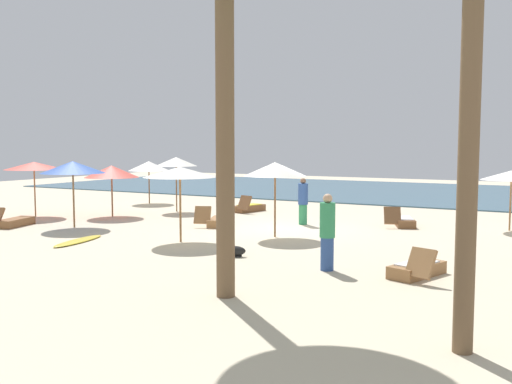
% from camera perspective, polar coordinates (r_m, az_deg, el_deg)
% --- Properties ---
extents(ground_plane, '(60.00, 60.00, 0.00)m').
position_cam_1_polar(ground_plane, '(19.23, 2.80, -3.89)').
color(ground_plane, beige).
extents(ocean_water, '(48.00, 16.00, 0.06)m').
position_cam_1_polar(ocean_water, '(35.20, 15.02, 0.00)').
color(ocean_water, '#3D6075').
rests_on(ocean_water, ground_plane).
extents(umbrella_0, '(2.21, 2.21, 2.32)m').
position_cam_1_polar(umbrella_0, '(20.76, -17.87, 2.37)').
color(umbrella_0, olive).
rests_on(umbrella_0, ground_plane).
extents(umbrella_1, '(2.29, 2.29, 2.20)m').
position_cam_1_polar(umbrella_1, '(24.40, -21.33, 2.46)').
color(umbrella_1, olive).
rests_on(umbrella_1, ground_plane).
extents(umbrella_2, '(2.15, 2.15, 2.05)m').
position_cam_1_polar(umbrella_2, '(23.45, -14.25, 2.00)').
color(umbrella_2, brown).
rests_on(umbrella_2, ground_plane).
extents(umbrella_3, '(1.99, 1.99, 2.06)m').
position_cam_1_polar(umbrella_3, '(28.23, -10.68, 2.57)').
color(umbrella_3, brown).
rests_on(umbrella_3, ground_plane).
extents(umbrella_4, '(1.79, 1.79, 2.34)m').
position_cam_1_polar(umbrella_4, '(24.67, -8.00, 3.02)').
color(umbrella_4, brown).
rests_on(umbrella_4, ground_plane).
extents(umbrella_5, '(1.97, 1.97, 2.03)m').
position_cam_1_polar(umbrella_5, '(20.87, 24.19, 1.53)').
color(umbrella_5, olive).
rests_on(umbrella_5, ground_plane).
extents(umbrella_6, '(2.18, 2.18, 2.24)m').
position_cam_1_polar(umbrella_6, '(17.00, -7.62, 1.98)').
color(umbrella_6, olive).
rests_on(umbrella_6, ground_plane).
extents(umbrella_8, '(1.96, 1.96, 2.35)m').
position_cam_1_polar(umbrella_8, '(17.74, 1.92, 2.29)').
color(umbrella_8, brown).
rests_on(umbrella_8, ground_plane).
extents(lounger_0, '(1.09, 1.74, 0.74)m').
position_cam_1_polar(lounger_0, '(13.13, 15.84, -7.41)').
color(lounger_0, olive).
rests_on(lounger_0, ground_plane).
extents(lounger_1, '(1.15, 1.75, 0.73)m').
position_cam_1_polar(lounger_1, '(20.85, 14.52, -2.86)').
color(lounger_1, brown).
rests_on(lounger_1, ground_plane).
extents(lounger_2, '(0.94, 1.72, 0.75)m').
position_cam_1_polar(lounger_2, '(24.45, -0.73, -1.57)').
color(lounger_2, brown).
rests_on(lounger_2, ground_plane).
extents(lounger_4, '(1.00, 1.76, 0.72)m').
position_cam_1_polar(lounger_4, '(21.88, -23.13, -2.75)').
color(lounger_4, brown).
rests_on(lounger_4, ground_plane).
extents(lounger_5, '(1.16, 1.74, 0.74)m').
position_cam_1_polar(lounger_5, '(20.33, -3.90, -2.92)').
color(lounger_5, olive).
rests_on(lounger_5, ground_plane).
extents(person_1, '(0.41, 0.41, 1.68)m').
position_cam_1_polar(person_1, '(20.64, 4.73, -0.93)').
color(person_1, '#338C59').
rests_on(person_1, ground_plane).
extents(person_3, '(0.50, 0.50, 1.78)m').
position_cam_1_polar(person_3, '(13.25, 7.15, -3.99)').
color(person_3, '#2D4C8C').
rests_on(person_3, ground_plane).
extents(dog, '(0.64, 0.43, 0.30)m').
position_cam_1_polar(dog, '(14.86, -2.21, -5.88)').
color(dog, black).
rests_on(dog, ground_plane).
extents(surfboard, '(0.93, 2.30, 0.07)m').
position_cam_1_polar(surfboard, '(17.85, -17.35, -4.68)').
color(surfboard, gold).
rests_on(surfboard, ground_plane).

